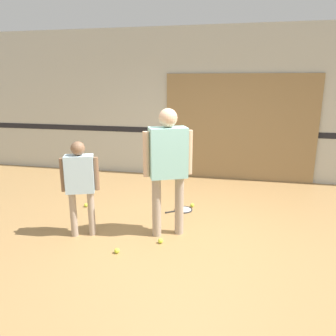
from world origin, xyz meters
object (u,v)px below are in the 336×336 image
(tennis_ball_near_instructor, at_px, (160,241))
(tennis_ball_by_spare_racket, at_px, (192,205))
(person_student_left, at_px, (80,179))
(person_instructor, at_px, (168,159))
(racket_spare_on_floor, at_px, (183,210))
(tennis_ball_stray_right, at_px, (117,251))
(tennis_ball_stray_left, at_px, (86,205))

(tennis_ball_near_instructor, xyz_separation_m, tennis_ball_by_spare_racket, (0.23, 1.38, 0.00))
(person_student_left, height_order, tennis_ball_by_spare_racket, person_student_left)
(person_instructor, xyz_separation_m, racket_spare_on_floor, (0.05, 0.91, -1.08))
(person_instructor, xyz_separation_m, tennis_ball_by_spare_racket, (0.19, 1.09, -1.06))
(person_student_left, bearing_deg, racket_spare_on_floor, 24.56)
(racket_spare_on_floor, relative_size, tennis_ball_near_instructor, 7.36)
(person_instructor, relative_size, person_student_left, 1.32)
(tennis_ball_by_spare_racket, bearing_deg, person_instructor, -99.75)
(person_instructor, bearing_deg, tennis_ball_stray_right, -152.63)
(tennis_ball_near_instructor, bearing_deg, tennis_ball_stray_right, -141.96)
(tennis_ball_by_spare_racket, relative_size, tennis_ball_stray_right, 1.00)
(person_instructor, height_order, tennis_ball_near_instructor, person_instructor)
(person_instructor, distance_m, tennis_ball_stray_right, 1.35)
(person_student_left, bearing_deg, tennis_ball_stray_right, -50.80)
(person_instructor, xyz_separation_m, tennis_ball_stray_right, (-0.52, -0.66, -1.06))
(racket_spare_on_floor, bearing_deg, person_student_left, 8.38)
(racket_spare_on_floor, xyz_separation_m, tennis_ball_stray_left, (-1.65, -0.20, 0.02))
(racket_spare_on_floor, distance_m, tennis_ball_stray_left, 1.66)
(tennis_ball_stray_left, distance_m, tennis_ball_stray_right, 1.74)
(tennis_ball_stray_left, bearing_deg, person_student_left, -65.57)
(tennis_ball_by_spare_racket, height_order, tennis_ball_stray_right, same)
(person_instructor, height_order, person_student_left, person_instructor)
(tennis_ball_stray_left, bearing_deg, tennis_ball_stray_right, -51.54)
(person_student_left, distance_m, tennis_ball_near_instructor, 1.36)
(person_student_left, bearing_deg, person_instructor, -6.37)
(person_student_left, height_order, tennis_ball_stray_left, person_student_left)
(tennis_ball_near_instructor, bearing_deg, person_instructor, 81.98)
(racket_spare_on_floor, xyz_separation_m, tennis_ball_near_instructor, (-0.09, -1.20, 0.02))
(person_student_left, xyz_separation_m, tennis_ball_stray_right, (0.63, -0.38, -0.79))
(tennis_ball_near_instructor, relative_size, tennis_ball_stray_left, 1.00)
(person_student_left, xyz_separation_m, tennis_ball_near_instructor, (1.11, -0.01, -0.79))
(tennis_ball_near_instructor, height_order, tennis_ball_by_spare_racket, same)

